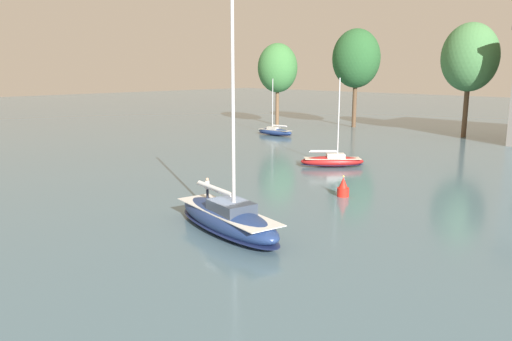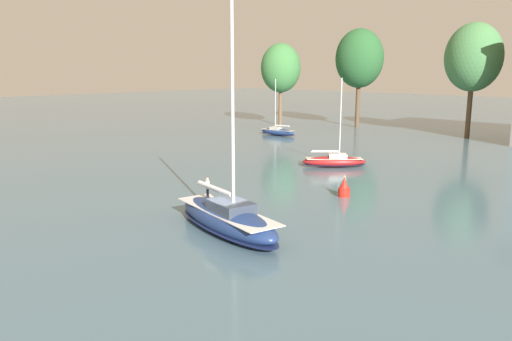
{
  "view_description": "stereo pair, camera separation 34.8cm",
  "coord_description": "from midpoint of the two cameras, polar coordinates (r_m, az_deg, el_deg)",
  "views": [
    {
      "loc": [
        25.56,
        -23.35,
        11.6
      ],
      "look_at": [
        0.0,
        3.0,
        4.12
      ],
      "focal_mm": 35.0,
      "sensor_mm": 36.0,
      "label": 1
    },
    {
      "loc": [
        25.8,
        -23.1,
        11.6
      ],
      "look_at": [
        0.0,
        3.0,
        4.12
      ],
      "focal_mm": 35.0,
      "sensor_mm": 36.0,
      "label": 2
    }
  ],
  "objects": [
    {
      "name": "channel_buoy",
      "position": [
        46.83,
        10.25,
        -2.02
      ],
      "size": [
        1.1,
        1.1,
        1.99
      ],
      "color": "red",
      "rests_on": "ground"
    },
    {
      "name": "tree_shore_center",
      "position": [
        104.75,
        2.94,
        11.6
      ],
      "size": [
        8.17,
        8.17,
        16.83
      ],
      "color": "brown",
      "rests_on": "ground"
    },
    {
      "name": "tree_shore_left",
      "position": [
        103.23,
        11.84,
        12.4
      ],
      "size": [
        9.45,
        9.45,
        19.45
      ],
      "color": "brown",
      "rests_on": "ground"
    },
    {
      "name": "tree_shore_right",
      "position": [
        93.26,
        23.7,
        11.74
      ],
      "size": [
        9.37,
        9.37,
        19.28
      ],
      "color": "brown",
      "rests_on": "ground"
    },
    {
      "name": "sailboat_moored_near_marina",
      "position": [
        60.92,
        9.09,
        1.09
      ],
      "size": [
        6.99,
        6.95,
        10.6
      ],
      "color": "maroon",
      "rests_on": "ground"
    },
    {
      "name": "sailboat_moored_mid_channel",
      "position": [
        89.17,
        2.6,
        4.47
      ],
      "size": [
        7.38,
        2.66,
        9.94
      ],
      "color": "navy",
      "rests_on": "ground"
    },
    {
      "name": "ground_plane",
      "position": [
        36.52,
        -3.06,
        -7.02
      ],
      "size": [
        400.0,
        400.0,
        0.0
      ],
      "primitive_type": "plane",
      "color": "slate"
    },
    {
      "name": "sailboat_main",
      "position": [
        36.16,
        -3.05,
        -5.37
      ],
      "size": [
        12.3,
        5.53,
        16.32
      ],
      "color": "navy",
      "rests_on": "ground"
    }
  ]
}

